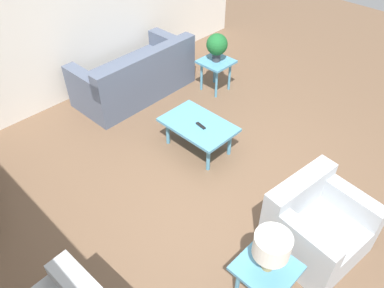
{
  "coord_description": "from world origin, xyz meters",
  "views": [
    {
      "loc": [
        -1.99,
        2.52,
        3.4
      ],
      "look_at": [
        0.33,
        0.15,
        0.55
      ],
      "focal_mm": 35.0,
      "sensor_mm": 36.0,
      "label": 1
    }
  ],
  "objects_px": {
    "side_table_plant": "(216,66)",
    "table_lamp": "(272,247)",
    "armchair": "(315,226)",
    "coffee_table": "(198,127)",
    "sofa": "(136,77)",
    "side_table_lamp": "(266,272)",
    "potted_plant": "(217,45)"
  },
  "relations": [
    {
      "from": "side_table_plant",
      "to": "table_lamp",
      "type": "bearing_deg",
      "value": 138.31
    },
    {
      "from": "armchair",
      "to": "coffee_table",
      "type": "bearing_deg",
      "value": 87.95
    },
    {
      "from": "coffee_table",
      "to": "table_lamp",
      "type": "height_order",
      "value": "table_lamp"
    },
    {
      "from": "sofa",
      "to": "coffee_table",
      "type": "xyz_separation_m",
      "value": [
        -1.66,
        0.29,
        0.06
      ]
    },
    {
      "from": "side_table_plant",
      "to": "table_lamp",
      "type": "xyz_separation_m",
      "value": [
        -2.73,
        2.43,
        0.38
      ]
    },
    {
      "from": "side_table_plant",
      "to": "sofa",
      "type": "bearing_deg",
      "value": 50.66
    },
    {
      "from": "side_table_lamp",
      "to": "potted_plant",
      "type": "relative_size",
      "value": 1.19
    },
    {
      "from": "side_table_lamp",
      "to": "potted_plant",
      "type": "height_order",
      "value": "potted_plant"
    },
    {
      "from": "side_table_lamp",
      "to": "table_lamp",
      "type": "distance_m",
      "value": 0.38
    },
    {
      "from": "table_lamp",
      "to": "side_table_plant",
      "type": "bearing_deg",
      "value": -41.69
    },
    {
      "from": "sofa",
      "to": "armchair",
      "type": "distance_m",
      "value": 3.62
    },
    {
      "from": "armchair",
      "to": "side_table_lamp",
      "type": "distance_m",
      "value": 0.86
    },
    {
      "from": "side_table_plant",
      "to": "side_table_lamp",
      "type": "relative_size",
      "value": 1.0
    },
    {
      "from": "armchair",
      "to": "coffee_table",
      "type": "distance_m",
      "value": 1.94
    },
    {
      "from": "side_table_lamp",
      "to": "table_lamp",
      "type": "bearing_deg",
      "value": -26.57
    },
    {
      "from": "armchair",
      "to": "coffee_table",
      "type": "relative_size",
      "value": 1.01
    },
    {
      "from": "side_table_plant",
      "to": "potted_plant",
      "type": "xyz_separation_m",
      "value": [
        -0.0,
        -0.0,
        0.36
      ]
    },
    {
      "from": "armchair",
      "to": "table_lamp",
      "type": "height_order",
      "value": "table_lamp"
    },
    {
      "from": "potted_plant",
      "to": "coffee_table",
      "type": "bearing_deg",
      "value": 122.94
    },
    {
      "from": "sofa",
      "to": "coffee_table",
      "type": "height_order",
      "value": "sofa"
    },
    {
      "from": "sofa",
      "to": "potted_plant",
      "type": "height_order",
      "value": "potted_plant"
    },
    {
      "from": "sofa",
      "to": "armchair",
      "type": "height_order",
      "value": "sofa"
    },
    {
      "from": "coffee_table",
      "to": "table_lamp",
      "type": "bearing_deg",
      "value": 148.93
    },
    {
      "from": "side_table_plant",
      "to": "potted_plant",
      "type": "height_order",
      "value": "potted_plant"
    },
    {
      "from": "table_lamp",
      "to": "potted_plant",
      "type": "bearing_deg",
      "value": -41.69
    },
    {
      "from": "side_table_lamp",
      "to": "potted_plant",
      "type": "distance_m",
      "value": 3.68
    },
    {
      "from": "armchair",
      "to": "side_table_plant",
      "type": "height_order",
      "value": "armchair"
    },
    {
      "from": "side_table_lamp",
      "to": "table_lamp",
      "type": "height_order",
      "value": "table_lamp"
    },
    {
      "from": "armchair",
      "to": "side_table_lamp",
      "type": "height_order",
      "value": "armchair"
    },
    {
      "from": "coffee_table",
      "to": "side_table_lamp",
      "type": "height_order",
      "value": "side_table_lamp"
    },
    {
      "from": "armchair",
      "to": "coffee_table",
      "type": "xyz_separation_m",
      "value": [
        1.91,
        -0.3,
        0.06
      ]
    },
    {
      "from": "potted_plant",
      "to": "table_lamp",
      "type": "bearing_deg",
      "value": 138.31
    }
  ]
}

